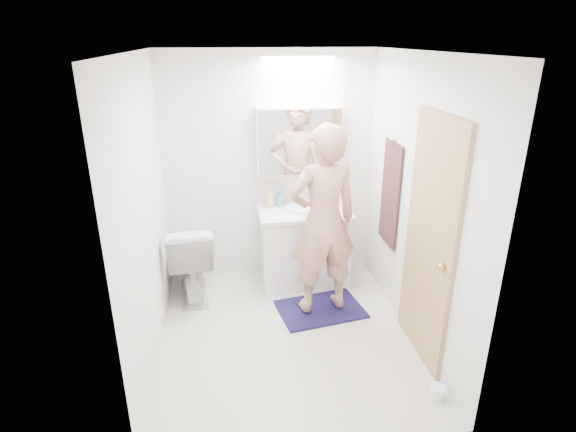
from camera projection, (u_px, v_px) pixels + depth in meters
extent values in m
plane|color=silver|center=(287.00, 335.00, 4.13)|extent=(2.50, 2.50, 0.00)
plane|color=white|center=(286.00, 52.00, 3.26)|extent=(2.50, 2.50, 0.00)
plane|color=white|center=(270.00, 169.00, 4.85)|extent=(2.50, 0.00, 2.50)
plane|color=white|center=(318.00, 289.00, 2.54)|extent=(2.50, 0.00, 2.50)
plane|color=white|center=(145.00, 218.00, 3.55)|extent=(0.00, 2.50, 2.50)
plane|color=white|center=(417.00, 203.00, 3.84)|extent=(0.00, 2.50, 2.50)
cube|color=white|center=(304.00, 248.00, 4.92)|extent=(0.90, 0.55, 0.78)
cube|color=white|center=(304.00, 212.00, 4.77)|extent=(0.95, 0.58, 0.04)
cylinder|color=white|center=(304.00, 208.00, 4.79)|extent=(0.36, 0.36, 0.03)
cylinder|color=silver|center=(301.00, 196.00, 4.94)|extent=(0.02, 0.02, 0.16)
cube|color=white|center=(299.00, 141.00, 4.71)|extent=(0.88, 0.14, 0.70)
cube|color=silver|center=(300.00, 143.00, 4.64)|extent=(0.84, 0.01, 0.66)
imported|color=white|center=(190.00, 259.00, 4.65)|extent=(0.52, 0.83, 0.81)
cube|color=#1B1647|center=(320.00, 309.00, 4.51)|extent=(0.88, 0.68, 0.02)
imported|color=tan|center=(323.00, 221.00, 4.17)|extent=(0.71, 0.53, 1.79)
cube|color=tan|center=(430.00, 243.00, 3.59)|extent=(0.04, 0.80, 2.00)
sphere|color=gold|center=(441.00, 267.00, 3.33)|extent=(0.06, 0.06, 0.06)
cube|color=#0F1A31|center=(390.00, 194.00, 4.38)|extent=(0.02, 0.42, 1.00)
cylinder|color=silver|center=(393.00, 140.00, 4.19)|extent=(0.07, 0.02, 0.02)
imported|color=#C4BA7F|center=(270.00, 196.00, 4.82)|extent=(0.11, 0.11, 0.24)
imported|color=#5795BA|center=(281.00, 197.00, 4.87)|extent=(0.12, 0.12, 0.19)
imported|color=#3852A9|center=(319.00, 200.00, 4.92)|extent=(0.11, 0.11, 0.10)
cylinder|color=white|center=(438.00, 393.00, 3.40)|extent=(0.11, 0.11, 0.10)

